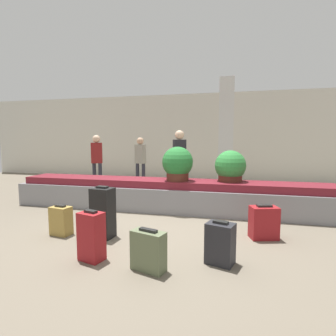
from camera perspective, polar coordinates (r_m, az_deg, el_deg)
ground_plane at (r=4.45m, az=-4.01°, el=-13.23°), size 18.00×18.00×0.00m
back_wall at (r=10.00m, az=6.22°, el=6.75°), size 18.00×0.06×3.20m
carousel at (r=5.57m, az=0.00°, el=-5.98°), size 6.75×0.85×0.64m
pillar at (r=7.67m, az=12.51°, el=6.88°), size 0.40×0.40×3.20m
suitcase_0 at (r=4.48m, az=-22.27°, el=-10.54°), size 0.33×0.24×0.47m
suitcase_1 at (r=3.10m, az=-4.29°, el=-17.49°), size 0.43×0.28×0.48m
suitcase_2 at (r=4.12m, az=-13.98°, el=-9.42°), size 0.34×0.29×0.79m
suitcase_3 at (r=4.25m, az=20.13°, el=-11.06°), size 0.45×0.34×0.51m
suitcase_4 at (r=3.43m, az=-16.33°, el=-14.05°), size 0.33×0.28×0.62m
suitcase_5 at (r=3.30m, az=11.30°, el=-15.76°), size 0.37×0.32×0.52m
potted_plant_0 at (r=5.45m, az=13.41°, el=0.20°), size 0.62×0.62×0.63m
potted_plant_1 at (r=5.35m, az=2.10°, el=0.86°), size 0.63×0.63×0.70m
traveler_0 at (r=6.93m, az=2.51°, el=2.50°), size 0.37×0.32×1.73m
traveler_1 at (r=8.25m, az=-15.24°, el=2.33°), size 0.36×0.29×1.63m
traveler_2 at (r=8.26m, az=-6.04°, el=2.18°), size 0.36×0.29×1.56m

